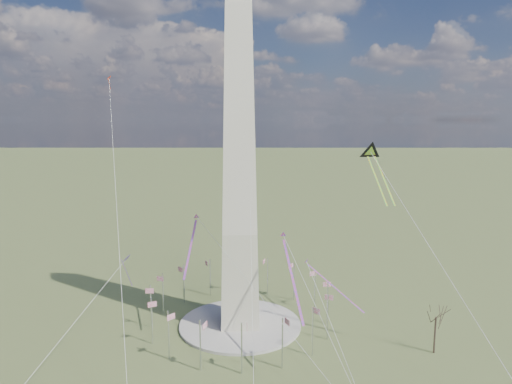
{
  "coord_description": "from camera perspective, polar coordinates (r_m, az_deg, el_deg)",
  "views": [
    {
      "loc": [
        -1.66,
        -127.49,
        60.33
      ],
      "look_at": [
        4.72,
        0.0,
        40.12
      ],
      "focal_mm": 32.0,
      "sensor_mm": 36.0,
      "label": 1
    }
  ],
  "objects": [
    {
      "name": "ground",
      "position": [
        141.05,
        -2.0,
        -16.33
      ],
      "size": [
        2000.0,
        2000.0,
        0.0
      ],
      "primitive_type": "plane",
      "color": "#49592C",
      "rests_on": "ground"
    },
    {
      "name": "plaza",
      "position": [
        140.88,
        -2.0,
        -16.19
      ],
      "size": [
        36.0,
        36.0,
        0.8
      ],
      "primitive_type": "cylinder",
      "color": "#A8A29A",
      "rests_on": "ground"
    },
    {
      "name": "washington_monument",
      "position": [
        128.1,
        -2.11,
        3.44
      ],
      "size": [
        15.56,
        15.56,
        100.0
      ],
      "color": "#BCB79D",
      "rests_on": "plaza"
    },
    {
      "name": "flagpole_ring",
      "position": [
        138.1,
        -2.01,
        -13.6
      ],
      "size": [
        54.4,
        54.4,
        13.0
      ],
      "color": "silver",
      "rests_on": "ground"
    },
    {
      "name": "tree_near",
      "position": [
        130.63,
        21.6,
        -14.06
      ],
      "size": [
        8.46,
        8.46,
        14.81
      ],
      "color": "#48342C",
      "rests_on": "ground"
    },
    {
      "name": "kite_delta_black",
      "position": [
        142.55,
        14.26,
        4.5
      ],
      "size": [
        7.45,
        20.03,
        16.67
      ],
      "rotation": [
        0.0,
        0.0,
        3.18
      ],
      "color": "black",
      "rests_on": "ground"
    },
    {
      "name": "kite_diamond_purple",
      "position": [
        141.65,
        -15.9,
        -8.43
      ],
      "size": [
        2.52,
        3.49,
        10.22
      ],
      "rotation": [
        0.0,
        0.0,
        2.37
      ],
      "color": "navy",
      "rests_on": "ground"
    },
    {
      "name": "kite_streamer_left",
      "position": [
        118.11,
        4.18,
        -8.86
      ],
      "size": [
        3.75,
        23.88,
        16.4
      ],
      "rotation": [
        0.0,
        0.0,
        3.24
      ],
      "color": "#FF4C28",
      "rests_on": "ground"
    },
    {
      "name": "kite_streamer_mid",
      "position": [
        134.07,
        -7.97,
        -5.72
      ],
      "size": [
        3.35,
        20.18,
        13.86
      ],
      "rotation": [
        0.0,
        0.0,
        3.04
      ],
      "color": "#FF4C28",
      "rests_on": "ground"
    },
    {
      "name": "kite_streamer_right",
      "position": [
        134.62,
        8.86,
        -10.83
      ],
      "size": [
        15.7,
        11.56,
        12.65
      ],
      "rotation": [
        0.0,
        0.0,
        4.1
      ],
      "color": "#FF4C28",
      "rests_on": "ground"
    },
    {
      "name": "kite_small_red",
      "position": [
        162.18,
        -17.89,
        13.28
      ],
      "size": [
        1.64,
        1.48,
        4.5
      ],
      "rotation": [
        0.0,
        0.0,
        3.14
      ],
      "color": "#EB3D1B",
      "rests_on": "ground"
    },
    {
      "name": "kite_small_white",
      "position": [
        173.79,
        -1.03,
        14.13
      ],
      "size": [
        1.09,
        1.55,
        3.87
      ],
      "rotation": [
        0.0,
        0.0,
        2.9
      ],
      "color": "silver",
      "rests_on": "ground"
    }
  ]
}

